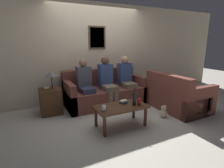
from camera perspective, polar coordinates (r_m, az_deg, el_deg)
ground_plane at (r=4.23m, az=0.77°, el=-8.55°), size 16.00×16.00×0.00m
wall_back at (r=4.88m, az=-4.97°, el=10.17°), size 9.00×0.08×2.60m
couch_main at (r=4.60m, az=-2.42°, el=-2.65°), size 2.03×0.95×0.89m
couch_side at (r=4.49m, az=20.34°, el=-3.91°), size 0.95×1.33×0.89m
coffee_table at (r=3.36m, az=2.91°, el=-8.14°), size 0.99×0.53×0.42m
side_table_with_lamp at (r=4.20m, az=-19.34°, el=-4.71°), size 0.46×0.46×0.97m
wine_bottle at (r=3.37m, az=7.31°, el=-4.70°), size 0.07×0.07×0.34m
drinking_glass at (r=3.08m, az=-2.64°, el=-7.89°), size 0.08×0.08×0.10m
book_stack at (r=3.46m, az=3.77°, el=-5.81°), size 0.15×0.13×0.06m
soda_can at (r=3.41m, az=8.91°, el=-5.74°), size 0.07×0.07×0.12m
person_left at (r=4.20m, az=-8.70°, el=0.49°), size 0.34×0.59×1.21m
person_middle at (r=4.34m, az=-1.59°, el=1.44°), size 0.34×0.62×1.25m
person_right at (r=4.63m, az=4.71°, el=2.10°), size 0.34×0.58×1.24m
teddy_bear at (r=3.99m, az=16.42°, el=-8.77°), size 0.17×0.17×0.27m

